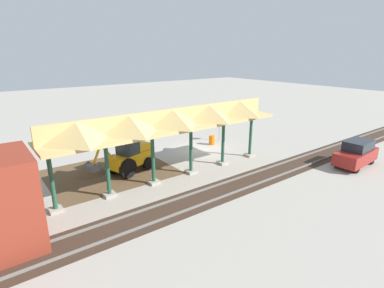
# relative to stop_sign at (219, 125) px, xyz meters

# --- Properties ---
(ground_plane) EXTENTS (120.00, 120.00, 0.00)m
(ground_plane) POSITION_rel_stop_sign_xyz_m (3.22, 1.39, -1.60)
(ground_plane) COLOR #9E998E
(dirt_work_zone) EXTENTS (8.63, 7.00, 0.01)m
(dirt_work_zone) POSITION_rel_stop_sign_xyz_m (11.94, 1.44, -1.59)
(dirt_work_zone) COLOR brown
(dirt_work_zone) RESTS_ON ground
(platform_canopy) EXTENTS (16.67, 3.20, 4.90)m
(platform_canopy) POSITION_rel_stop_sign_xyz_m (8.82, 5.07, 2.56)
(platform_canopy) COLOR #9E998E
(platform_canopy) RESTS_ON ground
(rail_tracks) EXTENTS (60.00, 2.58, 0.15)m
(rail_tracks) POSITION_rel_stop_sign_xyz_m (3.22, 8.67, -1.57)
(rail_tracks) COLOR slate
(rail_tracks) RESTS_ON ground
(stop_sign) EXTENTS (0.76, 0.11, 2.22)m
(stop_sign) POSITION_rel_stop_sign_xyz_m (0.00, 0.00, 0.00)
(stop_sign) COLOR gray
(stop_sign) RESTS_ON ground
(backhoe) EXTENTS (5.28, 2.76, 2.82)m
(backhoe) POSITION_rel_stop_sign_xyz_m (10.76, 2.22, -0.33)
(backhoe) COLOR orange
(backhoe) RESTS_ON ground
(dirt_mound) EXTENTS (4.80, 4.80, 1.93)m
(dirt_mound) POSITION_rel_stop_sign_xyz_m (13.25, 0.71, -1.60)
(dirt_mound) COLOR brown
(dirt_mound) RESTS_ON ground
(distant_parked_car) EXTENTS (4.30, 1.99, 1.98)m
(distant_parked_car) POSITION_rel_stop_sign_xyz_m (-3.80, 11.50, -0.61)
(distant_parked_car) COLOR maroon
(distant_parked_car) RESTS_ON ground
(traffic_barrel) EXTENTS (0.56, 0.56, 0.90)m
(traffic_barrel) POSITION_rel_stop_sign_xyz_m (1.48, 0.62, -1.15)
(traffic_barrel) COLOR orange
(traffic_barrel) RESTS_ON ground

